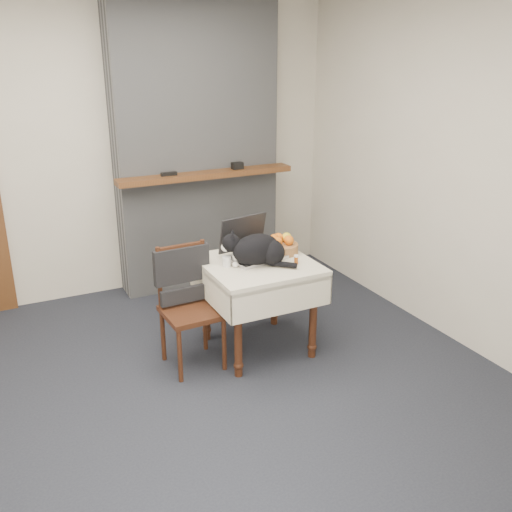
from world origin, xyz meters
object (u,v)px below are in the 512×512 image
Objects in this scene: fruit_basket at (281,245)px; side_table at (258,277)px; cat at (258,250)px; pill_bottle at (296,259)px; cream_jar at (227,261)px; laptop at (251,247)px; chair at (186,289)px.

side_table is at bearing -157.09° from fruit_basket.
cat is 7.06× the size of pill_bottle.
side_table is 0.31m from pill_bottle.
cream_jar is (-0.24, 0.03, 0.15)m from side_table.
cat reaches higher than fruit_basket.
laptop reaches higher than cream_jar.
side_table is at bearing -102.95° from laptop.
chair is at bearing -177.45° from fruit_basket.
pill_bottle is at bearing -18.74° from chair.
side_table is at bearing 84.81° from cat.
laptop is (0.00, 0.13, 0.19)m from side_table.
cat is at bearing -151.48° from fruit_basket.
fruit_basket is (0.25, 0.11, 0.17)m from side_table.
cat is at bearing 156.50° from pill_bottle.
laptop is 6.78× the size of pill_bottle.
pill_bottle is at bearing -62.64° from laptop.
cat is at bearing -17.81° from cream_jar.
laptop is 0.96× the size of cat.
fruit_basket is (0.02, 0.26, 0.02)m from pill_bottle.
laptop is 6.19× the size of cream_jar.
chair reaches higher than pill_bottle.
chair is (-0.51, 0.11, -0.25)m from cat.
cat is 0.29m from pill_bottle.
cream_jar is 0.29× the size of fruit_basket.
cat is 6.44× the size of cream_jar.
cat is 0.24m from cream_jar.
fruit_basket reaches higher than cream_jar.
cream_jar reaches higher than side_table.
laptop is at bearing 128.60° from pill_bottle.
cream_jar is at bearing -167.48° from laptop.
chair is (-0.76, 0.22, -0.17)m from pill_bottle.
laptop is 0.52× the size of chair.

